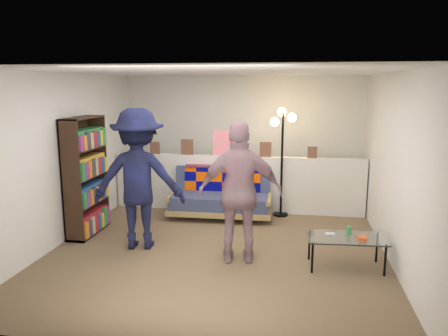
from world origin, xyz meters
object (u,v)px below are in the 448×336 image
object	(u,v)px
bookshelf	(86,180)
person_right	(240,193)
coffee_table	(347,239)
person_left	(139,179)
futon_sofa	(222,197)
floor_lamp	(282,140)

from	to	relation	value
bookshelf	person_right	world-z (taller)	person_right
bookshelf	coffee_table	distance (m)	3.84
person_left	futon_sofa	bearing A→B (deg)	-129.91
person_left	bookshelf	bearing A→B (deg)	-32.58
bookshelf	person_right	bearing A→B (deg)	-15.91
person_right	person_left	bearing A→B (deg)	-20.24
futon_sofa	floor_lamp	bearing A→B (deg)	14.63
person_right	floor_lamp	bearing A→B (deg)	-110.46
floor_lamp	person_right	world-z (taller)	floor_lamp
futon_sofa	bookshelf	size ratio (longest dim) A/B	1.00
floor_lamp	person_left	world-z (taller)	person_left
coffee_table	floor_lamp	size ratio (longest dim) A/B	0.53
futon_sofa	coffee_table	bearing A→B (deg)	-44.48
futon_sofa	coffee_table	size ratio (longest dim) A/B	1.81
bookshelf	coffee_table	size ratio (longest dim) A/B	1.82
futon_sofa	bookshelf	bearing A→B (deg)	-147.90
floor_lamp	person_left	distance (m)	2.65
floor_lamp	person_left	size ratio (longest dim) A/B	0.96
person_left	person_right	size ratio (longest dim) A/B	1.07
futon_sofa	bookshelf	world-z (taller)	bookshelf
futon_sofa	person_left	xyz separation A→B (m)	(-0.89, -1.57, 0.62)
person_right	futon_sofa	bearing A→B (deg)	-82.14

